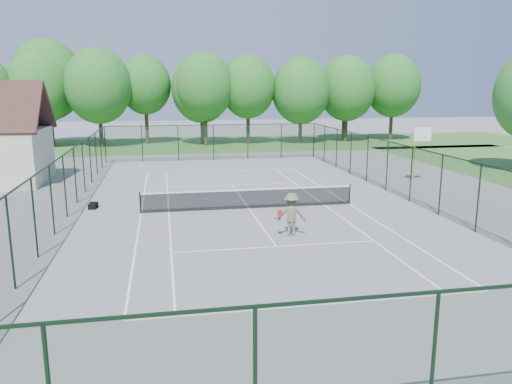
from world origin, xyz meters
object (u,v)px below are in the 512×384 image
Objects in this scene: basketball_goal at (419,143)px; tennis_player at (291,215)px; tennis_net at (249,198)px; sports_bag_a at (92,207)px.

basketball_goal is 15.47m from tennis_player.
tennis_player is at bearing -79.31° from tennis_net.
basketball_goal reaches higher than tennis_player.
sports_bag_a is at bearing 144.65° from tennis_player.
tennis_net is 13.54m from basketball_goal.
tennis_net is 29.63× the size of sports_bag_a.
basketball_goal is 9.76× the size of sports_bag_a.
tennis_player is at bearing -137.37° from basketball_goal.
basketball_goal reaches higher than tennis_net.
tennis_net is 8.12m from sports_bag_a.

